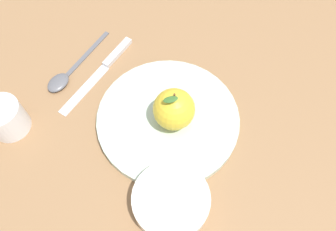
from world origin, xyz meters
The scene contains 7 objects.
ground_plane centered at (0.00, 0.00, 0.00)m, with size 2.40×2.40×0.00m, color olive.
dinner_plate centered at (0.01, 0.04, 0.01)m, with size 0.25×0.25×0.02m.
apple centered at (0.01, 0.05, 0.05)m, with size 0.07×0.07×0.08m.
side_bowl centered at (0.13, 0.13, 0.02)m, with size 0.12×0.12×0.03m.
cup centered at (0.18, -0.18, 0.03)m, with size 0.07×0.07×0.06m.
knife centered at (-0.01, -0.13, 0.00)m, with size 0.21×0.03×0.01m.
spoon centered at (0.05, -0.18, 0.01)m, with size 0.18×0.04×0.01m.
Camera 1 is at (0.24, 0.21, 0.53)m, focal length 35.39 mm.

